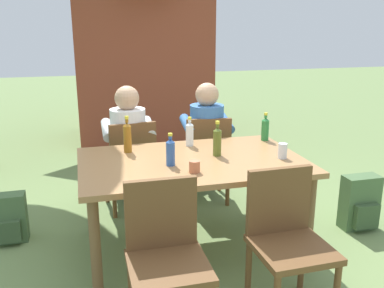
{
  "coord_description": "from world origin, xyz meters",
  "views": [
    {
      "loc": [
        -0.78,
        -2.94,
        1.72
      ],
      "look_at": [
        0.0,
        0.0,
        0.85
      ],
      "focal_mm": 40.12,
      "sensor_mm": 36.0,
      "label": 1
    }
  ],
  "objects_px": {
    "cup_glass": "(283,151)",
    "chair_far_left": "(131,161)",
    "brick_kiosk": "(140,44)",
    "dining_table": "(192,169)",
    "bottle_green": "(265,128)",
    "person_in_white_shirt": "(128,140)",
    "bottle_olive": "(217,141)",
    "backpack_by_near_side": "(360,203)",
    "chair_near_right": "(286,234)",
    "person_in_plaid_shirt": "(204,135)",
    "bottle_blue": "(170,152)",
    "bottle_clear": "(190,133)",
    "cup_terracotta": "(195,167)",
    "backpack_by_far_side": "(8,219)",
    "chair_near_left": "(166,250)",
    "bottle_amber": "(127,137)",
    "chair_far_right": "(206,155)"
  },
  "relations": [
    {
      "from": "chair_far_left",
      "to": "backpack_by_far_side",
      "type": "distance_m",
      "value": 1.14
    },
    {
      "from": "chair_near_right",
      "to": "bottle_olive",
      "type": "xyz_separation_m",
      "value": [
        -0.16,
        0.88,
        0.36
      ]
    },
    {
      "from": "cup_terracotta",
      "to": "backpack_by_near_side",
      "type": "height_order",
      "value": "cup_terracotta"
    },
    {
      "from": "bottle_blue",
      "to": "backpack_by_far_side",
      "type": "height_order",
      "value": "bottle_blue"
    },
    {
      "from": "bottle_green",
      "to": "backpack_by_near_side",
      "type": "height_order",
      "value": "bottle_green"
    },
    {
      "from": "brick_kiosk",
      "to": "chair_near_right",
      "type": "bearing_deg",
      "value": -87.06
    },
    {
      "from": "bottle_amber",
      "to": "bottle_olive",
      "type": "bearing_deg",
      "value": -22.39
    },
    {
      "from": "chair_near_right",
      "to": "bottle_olive",
      "type": "distance_m",
      "value": 0.96
    },
    {
      "from": "chair_far_right",
      "to": "chair_far_left",
      "type": "bearing_deg",
      "value": -180.0
    },
    {
      "from": "cup_glass",
      "to": "bottle_green",
      "type": "bearing_deg",
      "value": 80.59
    },
    {
      "from": "bottle_green",
      "to": "backpack_by_far_side",
      "type": "height_order",
      "value": "bottle_green"
    },
    {
      "from": "bottle_amber",
      "to": "cup_glass",
      "type": "relative_size",
      "value": 2.51
    },
    {
      "from": "bottle_green",
      "to": "cup_glass",
      "type": "bearing_deg",
      "value": -99.41
    },
    {
      "from": "brick_kiosk",
      "to": "dining_table",
      "type": "bearing_deg",
      "value": -92.31
    },
    {
      "from": "chair_near_left",
      "to": "cup_glass",
      "type": "distance_m",
      "value": 1.28
    },
    {
      "from": "person_in_plaid_shirt",
      "to": "backpack_by_near_side",
      "type": "relative_size",
      "value": 2.5
    },
    {
      "from": "bottle_amber",
      "to": "backpack_by_far_side",
      "type": "distance_m",
      "value": 1.18
    },
    {
      "from": "chair_near_left",
      "to": "bottle_amber",
      "type": "relative_size",
      "value": 3.0
    },
    {
      "from": "chair_near_right",
      "to": "bottle_blue",
      "type": "distance_m",
      "value": 0.99
    },
    {
      "from": "bottle_blue",
      "to": "bottle_green",
      "type": "xyz_separation_m",
      "value": [
        0.93,
        0.46,
        0.0
      ]
    },
    {
      "from": "bottle_olive",
      "to": "backpack_by_near_side",
      "type": "relative_size",
      "value": 0.58
    },
    {
      "from": "bottle_clear",
      "to": "cup_terracotta",
      "type": "height_order",
      "value": "bottle_clear"
    },
    {
      "from": "person_in_white_shirt",
      "to": "bottle_olive",
      "type": "bearing_deg",
      "value": -56.77
    },
    {
      "from": "chair_far_left",
      "to": "bottle_green",
      "type": "bearing_deg",
      "value": -22.74
    },
    {
      "from": "person_in_plaid_shirt",
      "to": "brick_kiosk",
      "type": "xyz_separation_m",
      "value": [
        -0.23,
        2.64,
        0.75
      ]
    },
    {
      "from": "cup_glass",
      "to": "chair_far_left",
      "type": "bearing_deg",
      "value": 136.53
    },
    {
      "from": "person_in_plaid_shirt",
      "to": "bottle_blue",
      "type": "distance_m",
      "value": 1.18
    },
    {
      "from": "chair_far_left",
      "to": "backpack_by_near_side",
      "type": "xyz_separation_m",
      "value": [
        1.84,
        -0.87,
        -0.26
      ]
    },
    {
      "from": "chair_far_left",
      "to": "bottle_clear",
      "type": "height_order",
      "value": "bottle_clear"
    },
    {
      "from": "person_in_plaid_shirt",
      "to": "cup_glass",
      "type": "xyz_separation_m",
      "value": [
        0.29,
        -1.08,
        0.13
      ]
    },
    {
      "from": "chair_near_left",
      "to": "bottle_green",
      "type": "distance_m",
      "value": 1.67
    },
    {
      "from": "person_in_white_shirt",
      "to": "bottle_amber",
      "type": "distance_m",
      "value": 0.66
    },
    {
      "from": "person_in_white_shirt",
      "to": "cup_glass",
      "type": "distance_m",
      "value": 1.51
    },
    {
      "from": "chair_far_left",
      "to": "backpack_by_far_side",
      "type": "xyz_separation_m",
      "value": [
        -1.04,
        -0.36,
        -0.3
      ]
    },
    {
      "from": "backpack_by_far_side",
      "to": "bottle_blue",
      "type": "bearing_deg",
      "value": -24.87
    },
    {
      "from": "chair_far_left",
      "to": "dining_table",
      "type": "bearing_deg",
      "value": -66.33
    },
    {
      "from": "bottle_green",
      "to": "cup_terracotta",
      "type": "height_order",
      "value": "bottle_green"
    },
    {
      "from": "dining_table",
      "to": "person_in_plaid_shirt",
      "type": "bearing_deg",
      "value": 68.34
    },
    {
      "from": "bottle_blue",
      "to": "backpack_by_near_side",
      "type": "height_order",
      "value": "bottle_blue"
    },
    {
      "from": "person_in_plaid_shirt",
      "to": "cup_glass",
      "type": "bearing_deg",
      "value": -74.93
    },
    {
      "from": "bottle_clear",
      "to": "bottle_green",
      "type": "distance_m",
      "value": 0.67
    },
    {
      "from": "person_in_plaid_shirt",
      "to": "brick_kiosk",
      "type": "height_order",
      "value": "brick_kiosk"
    },
    {
      "from": "dining_table",
      "to": "cup_glass",
      "type": "relative_size",
      "value": 14.34
    },
    {
      "from": "chair_far_left",
      "to": "cup_terracotta",
      "type": "distance_m",
      "value": 1.19
    },
    {
      "from": "dining_table",
      "to": "bottle_blue",
      "type": "bearing_deg",
      "value": -153.43
    },
    {
      "from": "chair_near_left",
      "to": "person_in_white_shirt",
      "type": "relative_size",
      "value": 0.74
    },
    {
      "from": "cup_glass",
      "to": "bottle_blue",
      "type": "bearing_deg",
      "value": 176.38
    },
    {
      "from": "bottle_clear",
      "to": "chair_far_right",
      "type": "bearing_deg",
      "value": 58.29
    },
    {
      "from": "dining_table",
      "to": "chair_far_right",
      "type": "height_order",
      "value": "chair_far_right"
    },
    {
      "from": "cup_glass",
      "to": "brick_kiosk",
      "type": "height_order",
      "value": "brick_kiosk"
    }
  ]
}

